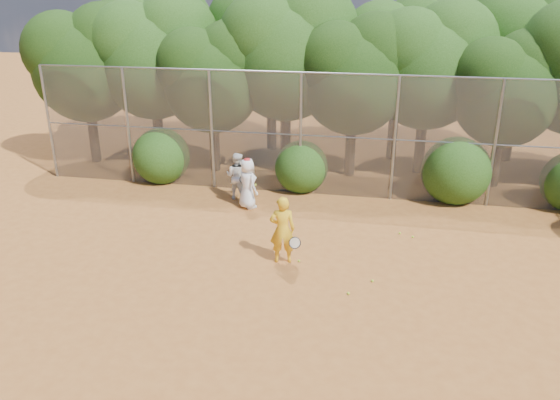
# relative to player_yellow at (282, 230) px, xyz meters

# --- Properties ---
(ground) EXTENTS (80.00, 80.00, 0.00)m
(ground) POSITION_rel_player_yellow_xyz_m (0.67, -1.09, -0.88)
(ground) COLOR #975422
(ground) RESTS_ON ground
(fence_back) EXTENTS (20.05, 0.09, 4.03)m
(fence_back) POSITION_rel_player_yellow_xyz_m (0.55, 4.91, 1.17)
(fence_back) COLOR gray
(fence_back) RESTS_ON ground
(tree_0) EXTENTS (4.38, 3.81, 6.00)m
(tree_0) POSITION_rel_player_yellow_xyz_m (-8.78, 6.95, 3.05)
(tree_0) COLOR black
(tree_0) RESTS_ON ground
(tree_1) EXTENTS (4.64, 4.03, 6.35)m
(tree_1) POSITION_rel_player_yellow_xyz_m (-6.28, 7.45, 3.28)
(tree_1) COLOR black
(tree_1) RESTS_ON ground
(tree_2) EXTENTS (3.99, 3.47, 5.47)m
(tree_2) POSITION_rel_player_yellow_xyz_m (-3.78, 6.75, 2.70)
(tree_2) COLOR black
(tree_2) RESTS_ON ground
(tree_3) EXTENTS (4.89, 4.26, 6.70)m
(tree_3) POSITION_rel_player_yellow_xyz_m (-1.27, 7.76, 3.52)
(tree_3) COLOR black
(tree_3) RESTS_ON ground
(tree_4) EXTENTS (4.19, 3.64, 5.73)m
(tree_4) POSITION_rel_player_yellow_xyz_m (1.22, 7.15, 2.88)
(tree_4) COLOR black
(tree_4) RESTS_ON ground
(tree_5) EXTENTS (4.51, 3.92, 6.17)m
(tree_5) POSITION_rel_player_yellow_xyz_m (3.72, 7.95, 3.17)
(tree_5) COLOR black
(tree_5) RESTS_ON ground
(tree_6) EXTENTS (3.86, 3.36, 5.29)m
(tree_6) POSITION_rel_player_yellow_xyz_m (6.22, 6.95, 2.59)
(tree_6) COLOR black
(tree_6) RESTS_ON ground
(tree_9) EXTENTS (4.83, 4.20, 6.62)m
(tree_9) POSITION_rel_player_yellow_xyz_m (-7.27, 9.76, 3.46)
(tree_9) COLOR black
(tree_9) RESTS_ON ground
(tree_10) EXTENTS (5.15, 4.48, 7.06)m
(tree_10) POSITION_rel_player_yellow_xyz_m (-2.27, 9.96, 3.75)
(tree_10) COLOR black
(tree_10) RESTS_ON ground
(tree_11) EXTENTS (4.64, 4.03, 6.35)m
(tree_11) POSITION_rel_player_yellow_xyz_m (2.72, 9.55, 3.28)
(tree_11) COLOR black
(tree_11) RESTS_ON ground
(tree_12) EXTENTS (5.02, 4.37, 6.88)m
(tree_12) POSITION_rel_player_yellow_xyz_m (7.23, 10.16, 3.63)
(tree_12) COLOR black
(tree_12) RESTS_ON ground
(bush_0) EXTENTS (2.00, 2.00, 2.00)m
(bush_0) POSITION_rel_player_yellow_xyz_m (-5.33, 5.21, 0.12)
(bush_0) COLOR #1D4110
(bush_0) RESTS_ON ground
(bush_1) EXTENTS (1.80, 1.80, 1.80)m
(bush_1) POSITION_rel_player_yellow_xyz_m (-0.33, 5.21, 0.02)
(bush_1) COLOR #1D4110
(bush_1) RESTS_ON ground
(bush_2) EXTENTS (2.20, 2.20, 2.20)m
(bush_2) POSITION_rel_player_yellow_xyz_m (4.67, 5.21, 0.22)
(bush_2) COLOR #1D4110
(bush_2) RESTS_ON ground
(player_yellow) EXTENTS (0.87, 0.58, 1.76)m
(player_yellow) POSITION_rel_player_yellow_xyz_m (0.00, 0.00, 0.00)
(player_yellow) COLOR gold
(player_yellow) RESTS_ON ground
(player_teen) EXTENTS (0.92, 0.90, 1.62)m
(player_teen) POSITION_rel_player_yellow_xyz_m (-1.73, 3.33, -0.07)
(player_teen) COLOR white
(player_teen) RESTS_ON ground
(player_white) EXTENTS (0.90, 0.80, 1.55)m
(player_white) POSITION_rel_player_yellow_xyz_m (-2.25, 4.01, -0.10)
(player_white) COLOR silver
(player_white) RESTS_ON ground
(ball_0) EXTENTS (0.07, 0.07, 0.07)m
(ball_0) POSITION_rel_player_yellow_xyz_m (2.29, -0.62, -0.85)
(ball_0) COLOR #ACCE25
(ball_0) RESTS_ON ground
(ball_1) EXTENTS (0.07, 0.07, 0.07)m
(ball_1) POSITION_rel_player_yellow_xyz_m (2.95, 2.20, -0.85)
(ball_1) COLOR #ACCE25
(ball_1) RESTS_ON ground
(ball_2) EXTENTS (0.07, 0.07, 0.07)m
(ball_2) POSITION_rel_player_yellow_xyz_m (1.77, -1.29, -0.85)
(ball_2) COLOR #ACCE25
(ball_2) RESTS_ON ground
(ball_3) EXTENTS (0.07, 0.07, 0.07)m
(ball_3) POSITION_rel_player_yellow_xyz_m (0.42, 0.04, -0.85)
(ball_3) COLOR #ACCE25
(ball_3) RESTS_ON ground
(ball_4) EXTENTS (0.07, 0.07, 0.07)m
(ball_4) POSITION_rel_player_yellow_xyz_m (3.30, 2.02, -0.85)
(ball_4) COLOR #ACCE25
(ball_4) RESTS_ON ground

